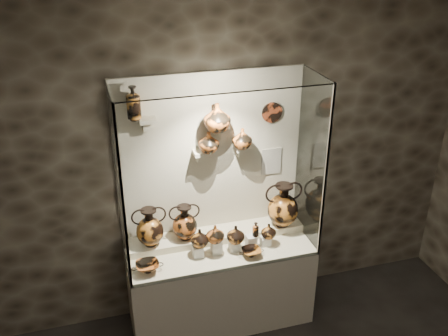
{
  "coord_description": "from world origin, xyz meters",
  "views": [
    {
      "loc": [
        -1.02,
        -1.45,
        3.49
      ],
      "look_at": [
        0.04,
        2.19,
        1.64
      ],
      "focal_mm": 40.0,
      "sensor_mm": 36.0,
      "label": 1
    }
  ],
  "objects_px": {
    "jug_a": "(200,238)",
    "lekythos_small": "(256,229)",
    "kylix_right": "(251,252)",
    "ovoid_vase_a": "(209,142)",
    "jug_b": "(215,234)",
    "kylix_left": "(147,266)",
    "jug_c": "(235,234)",
    "amphora_mid": "(185,222)",
    "jug_e": "(269,231)",
    "ovoid_vase_c": "(242,138)",
    "ovoid_vase_b": "(217,117)",
    "amphora_right": "(283,205)",
    "amphora_left": "(150,227)",
    "lekythos_tall": "(133,101)"
  },
  "relations": [
    {
      "from": "jug_a",
      "to": "ovoid_vase_c",
      "type": "height_order",
      "value": "ovoid_vase_c"
    },
    {
      "from": "amphora_right",
      "to": "jug_a",
      "type": "height_order",
      "value": "amphora_right"
    },
    {
      "from": "amphora_left",
      "to": "jug_a",
      "type": "xyz_separation_m",
      "value": [
        0.41,
        -0.19,
        -0.07
      ]
    },
    {
      "from": "jug_c",
      "to": "lekythos_small",
      "type": "xyz_separation_m",
      "value": [
        0.19,
        0.0,
        0.03
      ]
    },
    {
      "from": "jug_e",
      "to": "ovoid_vase_a",
      "type": "distance_m",
      "value": 1.0
    },
    {
      "from": "kylix_right",
      "to": "ovoid_vase_c",
      "type": "height_order",
      "value": "ovoid_vase_c"
    },
    {
      "from": "jug_b",
      "to": "jug_c",
      "type": "bearing_deg",
      "value": -9.23
    },
    {
      "from": "kylix_right",
      "to": "ovoid_vase_a",
      "type": "bearing_deg",
      "value": 128.62
    },
    {
      "from": "amphora_mid",
      "to": "ovoid_vase_a",
      "type": "xyz_separation_m",
      "value": [
        0.25,
        0.05,
        0.74
      ]
    },
    {
      "from": "amphora_mid",
      "to": "ovoid_vase_c",
      "type": "distance_m",
      "value": 0.92
    },
    {
      "from": "lekythos_tall",
      "to": "jug_c",
      "type": "bearing_deg",
      "value": -21.88
    },
    {
      "from": "jug_e",
      "to": "ovoid_vase_a",
      "type": "bearing_deg",
      "value": 126.59
    },
    {
      "from": "amphora_right",
      "to": "kylix_right",
      "type": "distance_m",
      "value": 0.57
    },
    {
      "from": "jug_b",
      "to": "ovoid_vase_b",
      "type": "bearing_deg",
      "value": 60.02
    },
    {
      "from": "amphora_right",
      "to": "jug_b",
      "type": "bearing_deg",
      "value": -170.86
    },
    {
      "from": "amphora_mid",
      "to": "lekythos_tall",
      "type": "height_order",
      "value": "lekythos_tall"
    },
    {
      "from": "lekythos_small",
      "to": "kylix_left",
      "type": "xyz_separation_m",
      "value": [
        -1.0,
        -0.08,
        -0.15
      ]
    },
    {
      "from": "amphora_right",
      "to": "amphora_mid",
      "type": "bearing_deg",
      "value": 172.63
    },
    {
      "from": "jug_e",
      "to": "ovoid_vase_c",
      "type": "bearing_deg",
      "value": 99.09
    },
    {
      "from": "lekythos_small",
      "to": "ovoid_vase_c",
      "type": "distance_m",
      "value": 0.83
    },
    {
      "from": "ovoid_vase_b",
      "to": "amphora_mid",
      "type": "bearing_deg",
      "value": -170.58
    },
    {
      "from": "ovoid_vase_c",
      "to": "kylix_left",
      "type": "bearing_deg",
      "value": -163.3
    },
    {
      "from": "kylix_right",
      "to": "ovoid_vase_b",
      "type": "xyz_separation_m",
      "value": [
        -0.21,
        0.36,
        1.17
      ]
    },
    {
      "from": "kylix_right",
      "to": "ovoid_vase_a",
      "type": "xyz_separation_m",
      "value": [
        -0.28,
        0.38,
        0.94
      ]
    },
    {
      "from": "jug_a",
      "to": "ovoid_vase_b",
      "type": "distance_m",
      "value": 1.07
    },
    {
      "from": "amphora_right",
      "to": "ovoid_vase_b",
      "type": "height_order",
      "value": "ovoid_vase_b"
    },
    {
      "from": "lekythos_tall",
      "to": "ovoid_vase_a",
      "type": "relative_size",
      "value": 1.67
    },
    {
      "from": "jug_b",
      "to": "jug_c",
      "type": "distance_m",
      "value": 0.19
    },
    {
      "from": "amphora_mid",
      "to": "jug_e",
      "type": "bearing_deg",
      "value": 2.94
    },
    {
      "from": "jug_c",
      "to": "lekythos_tall",
      "type": "relative_size",
      "value": 0.54
    },
    {
      "from": "jug_a",
      "to": "lekythos_small",
      "type": "xyz_separation_m",
      "value": [
        0.51,
        -0.02,
        0.02
      ]
    },
    {
      "from": "amphora_right",
      "to": "kylix_right",
      "type": "relative_size",
      "value": 2.0
    },
    {
      "from": "amphora_left",
      "to": "jug_b",
      "type": "xyz_separation_m",
      "value": [
        0.55,
        -0.21,
        -0.04
      ]
    },
    {
      "from": "amphora_right",
      "to": "jug_e",
      "type": "relative_size",
      "value": 3.03
    },
    {
      "from": "amphora_right",
      "to": "ovoid_vase_c",
      "type": "relative_size",
      "value": 2.39
    },
    {
      "from": "jug_b",
      "to": "ovoid_vase_a",
      "type": "bearing_deg",
      "value": 76.28
    },
    {
      "from": "jug_b",
      "to": "ovoid_vase_a",
      "type": "distance_m",
      "value": 0.81
    },
    {
      "from": "amphora_left",
      "to": "ovoid_vase_a",
      "type": "xyz_separation_m",
      "value": [
        0.57,
        0.06,
        0.73
      ]
    },
    {
      "from": "jug_a",
      "to": "kylix_left",
      "type": "relative_size",
      "value": 0.65
    },
    {
      "from": "jug_a",
      "to": "ovoid_vase_c",
      "type": "xyz_separation_m",
      "value": [
        0.46,
        0.25,
        0.79
      ]
    },
    {
      "from": "jug_b",
      "to": "kylix_left",
      "type": "height_order",
      "value": "jug_b"
    },
    {
      "from": "lekythos_tall",
      "to": "ovoid_vase_b",
      "type": "relative_size",
      "value": 1.29
    },
    {
      "from": "jug_e",
      "to": "lekythos_small",
      "type": "xyz_separation_m",
      "value": [
        -0.13,
        0.0,
        0.05
      ]
    },
    {
      "from": "lekythos_tall",
      "to": "ovoid_vase_a",
      "type": "distance_m",
      "value": 0.74
    },
    {
      "from": "jug_c",
      "to": "jug_e",
      "type": "distance_m",
      "value": 0.32
    },
    {
      "from": "kylix_left",
      "to": "ovoid_vase_b",
      "type": "xyz_separation_m",
      "value": [
        0.71,
        0.32,
        1.16
      ]
    },
    {
      "from": "lekythos_small",
      "to": "ovoid_vase_a",
      "type": "relative_size",
      "value": 0.85
    },
    {
      "from": "kylix_right",
      "to": "ovoid_vase_b",
      "type": "bearing_deg",
      "value": 122.95
    },
    {
      "from": "jug_a",
      "to": "ovoid_vase_b",
      "type": "relative_size",
      "value": 0.7
    },
    {
      "from": "amphora_left",
      "to": "kylix_right",
      "type": "relative_size",
      "value": 1.68
    }
  ]
}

